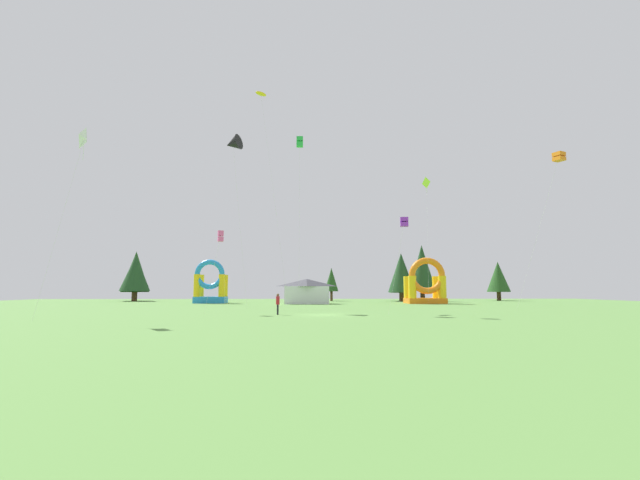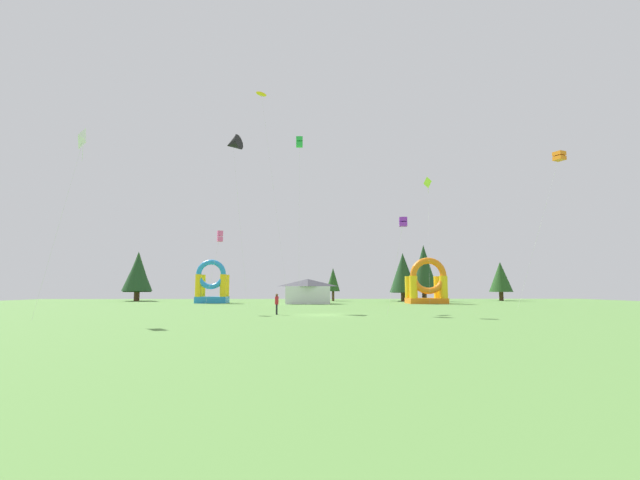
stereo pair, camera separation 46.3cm
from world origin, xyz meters
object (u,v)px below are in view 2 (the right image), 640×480
Objects in this scene: kite_white_diamond at (84,141)px; kite_purple_box at (403,222)px; kite_green_box at (299,142)px; inflatable_blue_arch at (212,287)px; kite_orange_box at (559,156)px; person_near_camera at (277,302)px; kite_pink_box at (220,236)px; kite_yellow_parafoil at (261,95)px; kite_lime_diamond at (428,183)px; kite_black_delta at (233,144)px; inflatable_orange_dome at (427,286)px; festival_tent at (308,291)px.

kite_purple_box is at bearing 10.05° from kite_white_diamond.
kite_green_box is 2.71× the size of inflatable_blue_arch.
kite_orange_box reaches higher than kite_purple_box.
kite_white_diamond is 20.37m from person_near_camera.
inflatable_blue_arch is (-23.76, 32.72, -5.63)m from kite_purple_box.
kite_orange_box is (32.60, -1.53, 7.69)m from kite_pink_box.
kite_lime_diamond is at bearing 31.98° from kite_yellow_parafoil.
kite_green_box is (5.08, -8.11, -8.97)m from kite_yellow_parafoil.
kite_lime_diamond reaches higher than kite_green_box.
kite_black_delta is at bearing -72.77° from inflatable_blue_arch.
festival_tent is (-18.42, -0.44, -0.77)m from inflatable_orange_dome.
kite_black_delta is 25.95m from festival_tent.
kite_purple_box is at bearing -11.95° from kite_pink_box.
kite_black_delta is at bearing -144.65° from kite_lime_diamond.
inflatable_blue_arch is (-35.11, 0.52, -16.91)m from kite_lime_diamond.
kite_green_box is 32.56m from inflatable_blue_arch.
inflatable_blue_arch is at bearing 119.02° from kite_yellow_parafoil.
kite_pink_box reaches higher than inflatable_blue_arch.
kite_lime_diamond is 42.56m from person_near_camera.
kite_orange_box reaches higher than kite_white_diamond.
kite_lime_diamond is 1.08× the size of kite_green_box.
kite_yellow_parafoil is at bearing -1.18° from person_near_camera.
kite_orange_box is 30.31m from person_near_camera.
kite_pink_box is at bearing -100.87° from kite_yellow_parafoil.
kite_white_diamond is 21.27m from kite_green_box.
kite_purple_box is at bearing -172.55° from kite_orange_box.
kite_pink_box is 30.30m from inflatable_blue_arch.
festival_tent is (-19.82, -3.10, -17.61)m from kite_lime_diamond.
kite_pink_box is 42.03m from kite_lime_diamond.
kite_black_delta is at bearing 145.51° from kite_purple_box.
kite_lime_diamond is 17.12m from inflatable_orange_dome.
kite_white_diamond is 39.86m from festival_tent.
kite_yellow_parafoil is (11.55, 20.67, 13.24)m from kite_white_diamond.
kite_green_box is (-25.12, 5.89, 3.13)m from kite_orange_box.
kite_purple_box is 1.25× the size of inflatable_blue_arch.
kite_yellow_parafoil is at bearing 155.13° from kite_orange_box.
kite_green_box reaches higher than inflatable_orange_dome.
kite_white_diamond is 13.92m from kite_pink_box.
inflatable_orange_dome is (33.70, -3.18, 0.06)m from inflatable_blue_arch.
kite_orange_box is at bearing -24.87° from kite_yellow_parafoil.
kite_orange_box is at bearing -13.19° from kite_green_box.
kite_white_diamond is at bearing -135.46° from kite_lime_diamond.
kite_green_box is at bearing -130.59° from kite_lime_diamond.
kite_yellow_parafoil is 1.79× the size of kite_orange_box.
inflatable_orange_dome is 18.44m from festival_tent.
festival_tent is at bearing 65.16° from kite_yellow_parafoil.
kite_black_delta is 3.05× the size of festival_tent.
inflatable_blue_arch is (-9.24, 16.67, -24.49)m from kite_yellow_parafoil.
kite_orange_box is at bearing -78.19° from inflatable_orange_dome.
kite_pink_box is 0.51× the size of kite_orange_box.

